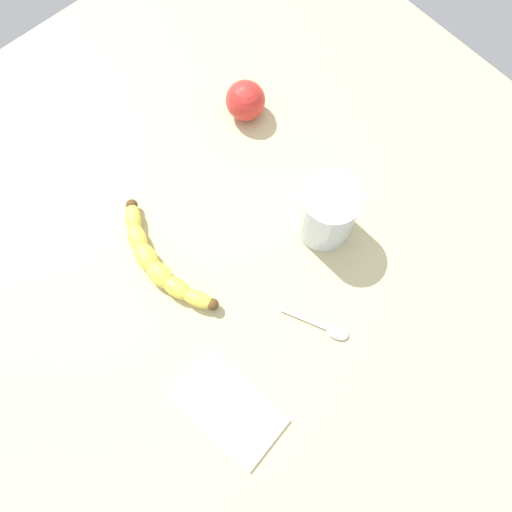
% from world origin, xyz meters
% --- Properties ---
extents(wooden_tabletop, '(1.20, 1.20, 0.03)m').
position_xyz_m(wooden_tabletop, '(0.00, 0.00, 0.01)').
color(wooden_tabletop, '#C6BA85').
rests_on(wooden_tabletop, ground).
extents(banana, '(0.24, 0.07, 0.03)m').
position_xyz_m(banana, '(0.05, 0.11, 0.05)').
color(banana, yellow).
rests_on(banana, wooden_tabletop).
extents(smoothie_glass, '(0.09, 0.09, 0.12)m').
position_xyz_m(smoothie_glass, '(-0.08, -0.13, 0.09)').
color(smoothie_glass, silver).
rests_on(smoothie_glass, wooden_tabletop).
extents(apple_fruit, '(0.07, 0.07, 0.07)m').
position_xyz_m(apple_fruit, '(0.18, -0.18, 0.07)').
color(apple_fruit, red).
rests_on(apple_fruit, wooden_tabletop).
extents(teaspoon, '(0.11, 0.06, 0.01)m').
position_xyz_m(teaspoon, '(-0.21, -0.02, 0.03)').
color(teaspoon, silver).
rests_on(teaspoon, wooden_tabletop).
extents(folded_napkin, '(0.17, 0.11, 0.01)m').
position_xyz_m(folded_napkin, '(-0.19, 0.18, 0.03)').
color(folded_napkin, white).
rests_on(folded_napkin, wooden_tabletop).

